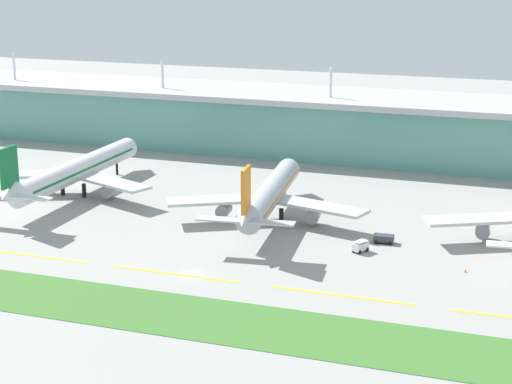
% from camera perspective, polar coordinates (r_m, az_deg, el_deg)
% --- Properties ---
extents(ground_plane, '(600.00, 600.00, 0.00)m').
position_cam_1_polar(ground_plane, '(176.77, -4.19, -5.33)').
color(ground_plane, gray).
extents(terminal_building, '(288.00, 34.00, 28.16)m').
position_cam_1_polar(terminal_building, '(277.09, 5.08, 4.38)').
color(terminal_building, '#5B9E93').
rests_on(terminal_building, ground).
extents(airliner_near, '(48.80, 67.08, 18.90)m').
position_cam_1_polar(airliner_near, '(235.85, -11.61, 1.34)').
color(airliner_near, silver).
rests_on(airliner_near, ground).
extents(airliner_middle, '(48.44, 58.59, 18.90)m').
position_cam_1_polar(airliner_middle, '(208.64, 0.87, -0.17)').
color(airliner_middle, '#ADB2BC').
rests_on(airliner_middle, ground).
extents(taxiway_stripe_mid_west, '(28.00, 0.70, 0.04)m').
position_cam_1_polar(taxiway_stripe_mid_west, '(192.94, -14.48, -3.99)').
color(taxiway_stripe_mid_west, yellow).
rests_on(taxiway_stripe_mid_west, ground).
extents(taxiway_stripe_centre, '(28.00, 0.70, 0.04)m').
position_cam_1_polar(taxiway_stripe_centre, '(176.98, -5.23, -5.32)').
color(taxiway_stripe_centre, yellow).
rests_on(taxiway_stripe_centre, ground).
extents(taxiway_stripe_mid_east, '(28.00, 0.70, 0.04)m').
position_cam_1_polar(taxiway_stripe_mid_east, '(166.52, 5.56, -6.69)').
color(taxiway_stripe_mid_east, yellow).
rests_on(taxiway_stripe_mid_east, ground).
extents(grass_verge, '(300.00, 18.00, 0.10)m').
position_cam_1_polar(grass_verge, '(160.40, -6.98, -7.61)').
color(grass_verge, '#3D702D').
rests_on(grass_verge, ground).
extents(baggage_cart, '(3.30, 4.02, 2.48)m').
position_cam_1_polar(baggage_cart, '(189.87, 6.77, -3.51)').
color(baggage_cart, silver).
rests_on(baggage_cart, ground).
extents(pushback_tug, '(4.57, 2.81, 1.85)m').
position_cam_1_polar(pushback_tug, '(196.34, 8.26, -2.97)').
color(pushback_tug, '#333842').
rests_on(pushback_tug, ground).
extents(safety_cone_nose_front, '(0.56, 0.56, 0.70)m').
position_cam_1_polar(safety_cone_nose_front, '(182.17, 13.38, -4.97)').
color(safety_cone_nose_front, orange).
rests_on(safety_cone_nose_front, ground).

